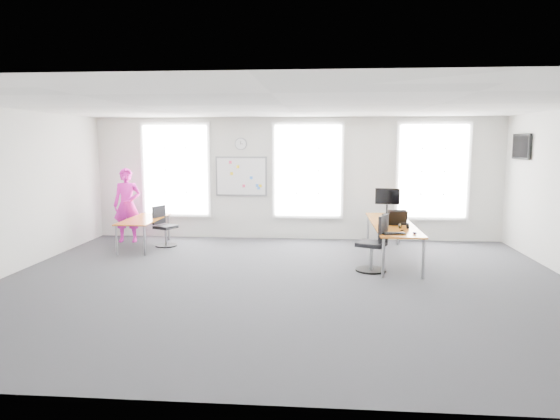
# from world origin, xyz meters

# --- Properties ---
(floor) EXTENTS (10.00, 10.00, 0.00)m
(floor) POSITION_xyz_m (0.00, 0.00, 0.00)
(floor) COLOR #26252A
(floor) RESTS_ON ground
(ceiling) EXTENTS (10.00, 10.00, 0.00)m
(ceiling) POSITION_xyz_m (0.00, 0.00, 3.00)
(ceiling) COLOR white
(ceiling) RESTS_ON ground
(wall_back) EXTENTS (10.00, 0.00, 10.00)m
(wall_back) POSITION_xyz_m (0.00, 4.00, 1.50)
(wall_back) COLOR silver
(wall_back) RESTS_ON ground
(wall_front) EXTENTS (10.00, 0.00, 10.00)m
(wall_front) POSITION_xyz_m (0.00, -4.00, 1.50)
(wall_front) COLOR silver
(wall_front) RESTS_ON ground
(window_left) EXTENTS (1.60, 0.06, 2.20)m
(window_left) POSITION_xyz_m (-3.00, 3.97, 1.70)
(window_left) COLOR silver
(window_left) RESTS_ON wall_back
(window_mid) EXTENTS (1.60, 0.06, 2.20)m
(window_mid) POSITION_xyz_m (0.30, 3.97, 1.70)
(window_mid) COLOR silver
(window_mid) RESTS_ON wall_back
(window_right) EXTENTS (1.60, 0.06, 2.20)m
(window_right) POSITION_xyz_m (3.30, 3.97, 1.70)
(window_right) COLOR silver
(window_right) RESTS_ON wall_back
(desk_right) EXTENTS (0.82, 3.07, 0.75)m
(desk_right) POSITION_xyz_m (2.09, 1.97, 0.70)
(desk_right) COLOR #B64E1C
(desk_right) RESTS_ON ground
(desk_left) EXTENTS (0.73, 1.82, 0.67)m
(desk_left) POSITION_xyz_m (-3.40, 2.69, 0.61)
(desk_left) COLOR #B64E1C
(desk_left) RESTS_ON ground
(chair_right) EXTENTS (0.64, 0.64, 1.07)m
(chair_right) POSITION_xyz_m (1.64, 0.93, 0.47)
(chair_right) COLOR black
(chair_right) RESTS_ON ground
(chair_left) EXTENTS (0.56, 0.56, 0.93)m
(chair_left) POSITION_xyz_m (-3.00, 2.86, 0.41)
(chair_left) COLOR black
(chair_left) RESTS_ON ground
(person) EXTENTS (0.69, 0.50, 1.78)m
(person) POSITION_xyz_m (-4.01, 3.27, 0.89)
(person) COLOR #D118A2
(person) RESTS_ON ground
(whiteboard) EXTENTS (1.20, 0.03, 0.90)m
(whiteboard) POSITION_xyz_m (-1.35, 3.97, 1.55)
(whiteboard) COLOR white
(whiteboard) RESTS_ON wall_back
(wall_clock) EXTENTS (0.30, 0.04, 0.30)m
(wall_clock) POSITION_xyz_m (-1.35, 3.97, 2.35)
(wall_clock) COLOR gray
(wall_clock) RESTS_ON wall_back
(tv) EXTENTS (0.06, 0.90, 0.55)m
(tv) POSITION_xyz_m (4.95, 3.00, 2.30)
(tv) COLOR black
(tv) RESTS_ON wall_right
(keyboard) EXTENTS (0.43, 0.27, 0.02)m
(keyboard) POSITION_xyz_m (1.95, 0.75, 0.76)
(keyboard) COLOR black
(keyboard) RESTS_ON desk_right
(mouse) EXTENTS (0.10, 0.13, 0.05)m
(mouse) POSITION_xyz_m (2.33, 0.76, 0.77)
(mouse) COLOR black
(mouse) RESTS_ON desk_right
(lens_cap) EXTENTS (0.08, 0.08, 0.01)m
(lens_cap) POSITION_xyz_m (2.15, 1.11, 0.75)
(lens_cap) COLOR black
(lens_cap) RESTS_ON desk_right
(headphones) EXTENTS (0.19, 0.10, 0.11)m
(headphones) POSITION_xyz_m (2.22, 1.36, 0.80)
(headphones) COLOR black
(headphones) RESTS_ON desk_right
(laptop_sleeve) EXTENTS (0.39, 0.25, 0.31)m
(laptop_sleeve) POSITION_xyz_m (2.16, 1.71, 0.90)
(laptop_sleeve) COLOR black
(laptop_sleeve) RESTS_ON desk_right
(paper_stack) EXTENTS (0.33, 0.29, 0.10)m
(paper_stack) POSITION_xyz_m (1.99, 2.13, 0.79)
(paper_stack) COLOR beige
(paper_stack) RESTS_ON desk_right
(monitor) EXTENTS (0.55, 0.22, 0.61)m
(monitor) POSITION_xyz_m (2.14, 3.15, 1.11)
(monitor) COLOR black
(monitor) RESTS_ON desk_right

